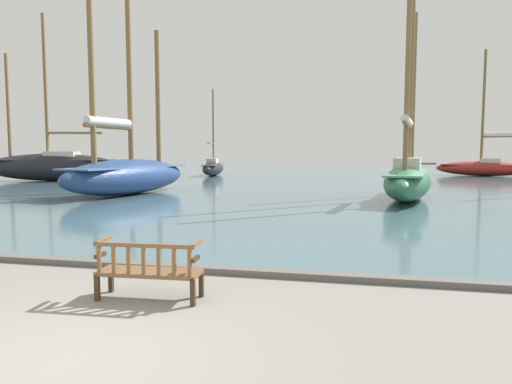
% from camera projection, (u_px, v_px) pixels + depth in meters
% --- Properties ---
extents(ground_plane, '(160.00, 160.00, 0.00)m').
position_uv_depth(ground_plane, '(62.00, 361.00, 5.02)').
color(ground_plane, gray).
extents(harbor_water, '(100.00, 80.00, 0.08)m').
position_uv_depth(harbor_water, '(325.00, 173.00, 47.83)').
color(harbor_water, '#476670').
rests_on(harbor_water, ground).
extents(quay_edge_kerb, '(40.00, 0.30, 0.12)m').
position_uv_depth(quay_edge_kerb, '(187.00, 268.00, 8.76)').
color(quay_edge_kerb, '#5B5954').
rests_on(quay_edge_kerb, ground).
extents(park_bench, '(1.62, 0.60, 0.92)m').
position_uv_depth(park_bench, '(149.00, 270.00, 7.06)').
color(park_bench, '#3D2A19').
rests_on(park_bench, ground).
extents(sailboat_centre_channel, '(2.73, 7.32, 7.95)m').
position_uv_depth(sailboat_centre_channel, '(213.00, 168.00, 42.22)').
color(sailboat_centre_channel, black).
rests_on(sailboat_centre_channel, harbor_water).
extents(sailboat_mid_port, '(9.73, 4.81, 11.35)m').
position_uv_depth(sailboat_mid_port, '(484.00, 166.00, 41.57)').
color(sailboat_mid_port, maroon).
rests_on(sailboat_mid_port, harbor_water).
extents(sailboat_far_starboard, '(10.89, 4.32, 12.39)m').
position_uv_depth(sailboat_far_starboard, '(52.00, 165.00, 34.54)').
color(sailboat_far_starboard, black).
rests_on(sailboat_far_starboard, harbor_water).
extents(sailboat_outer_port, '(4.20, 9.63, 11.68)m').
position_uv_depth(sailboat_outer_port, '(129.00, 172.00, 23.76)').
color(sailboat_outer_port, navy).
rests_on(sailboat_outer_port, harbor_water).
extents(sailboat_outer_starboard, '(3.43, 10.66, 11.35)m').
position_uv_depth(sailboat_outer_starboard, '(408.00, 177.00, 21.13)').
color(sailboat_outer_starboard, '#2D6647').
rests_on(sailboat_outer_starboard, harbor_water).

